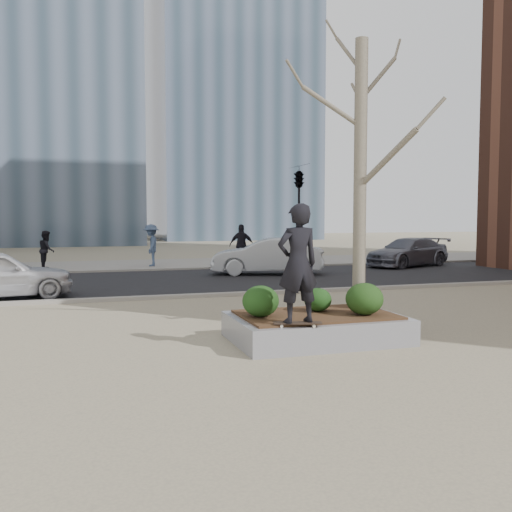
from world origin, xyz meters
name	(u,v)px	position (x,y,z in m)	size (l,w,h in m)	color
ground	(263,344)	(0.00, 0.00, 0.00)	(120.00, 120.00, 0.00)	gray
street	(172,281)	(0.00, 10.00, 0.01)	(60.00, 8.00, 0.02)	black
far_sidewalk	(147,265)	(0.00, 17.00, 0.01)	(60.00, 6.00, 0.02)	gray
planter	(316,328)	(1.00, 0.00, 0.23)	(3.00, 2.00, 0.45)	gray
planter_mulch	(316,315)	(1.00, 0.00, 0.47)	(2.70, 1.70, 0.04)	#382314
sycamore_tree	(361,132)	(2.00, 0.30, 3.79)	(2.80, 2.80, 6.60)	gray
shrub_left	(261,301)	(-0.05, -0.01, 0.76)	(0.64, 0.64, 0.54)	#1C3D13
shrub_middle	(318,300)	(1.12, 0.20, 0.70)	(0.50, 0.50, 0.43)	#1A3811
shrub_right	(364,299)	(1.76, -0.38, 0.77)	(0.67, 0.67, 0.57)	#183410
skateboard	(297,325)	(0.30, -0.87, 0.49)	(0.78, 0.20, 0.07)	black
skateboarder	(298,263)	(0.30, -0.87, 1.48)	(0.70, 0.46, 1.91)	black
car_silver	(267,256)	(3.82, 11.11, 0.71)	(1.46, 4.20, 1.38)	#969A9E
car_third	(408,252)	(10.86, 12.59, 0.65)	(1.75, 4.32, 1.25)	#585965
pedestrian_a	(47,250)	(-4.28, 16.16, 0.82)	(0.78, 0.61, 1.60)	black
pedestrian_b	(151,245)	(0.08, 16.06, 0.95)	(1.20, 0.69, 1.86)	#3E5170
pedestrian_c	(242,245)	(3.91, 14.92, 0.95)	(1.08, 0.45, 1.85)	black
traffic_light_far	(299,216)	(6.50, 14.60, 2.25)	(0.60, 2.48, 4.50)	black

